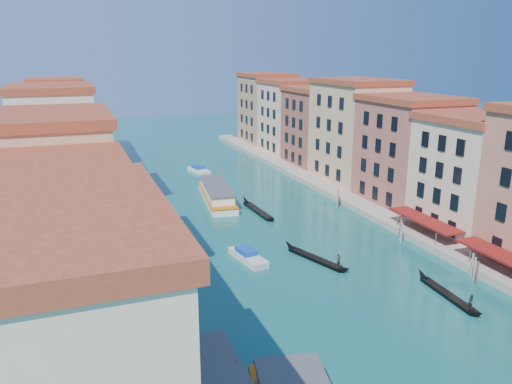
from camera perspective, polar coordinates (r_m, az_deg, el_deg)
left_bank_palazzos at (r=81.58m, az=-21.82°, el=3.11°), size 12.80×128.40×21.00m
right_bank_palazzos at (r=97.82m, az=13.11°, el=5.73°), size 12.80×128.40×21.00m
quay at (r=95.68m, az=8.76°, el=0.07°), size 4.00×140.00×1.00m
mooring_poles_right at (r=66.01m, az=22.01°, el=-7.34°), size 1.44×54.24×3.20m
vaporetto_far at (r=90.50m, az=-4.53°, el=-0.16°), size 6.92×19.94×2.91m
gondola_fore at (r=65.02m, az=6.84°, el=-7.46°), size 4.71×11.60×2.39m
gondola_right at (r=59.21m, az=21.21°, el=-10.82°), size 1.63×11.39×2.27m
gondola_far at (r=83.88m, az=0.14°, el=-2.04°), size 1.73×13.08×1.85m
motorboat_mid at (r=64.73m, az=-0.97°, el=-7.29°), size 3.35×7.32×1.46m
motorboat_far at (r=112.86m, az=-6.56°, el=2.54°), size 3.92×7.35×1.46m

